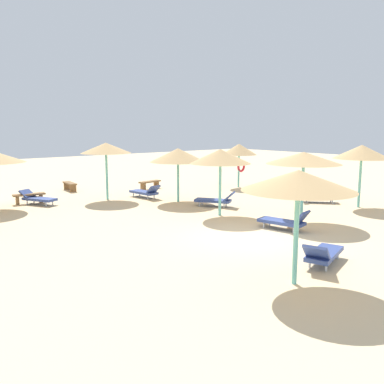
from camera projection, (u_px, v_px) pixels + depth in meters
The scene contains 18 objects.
ground_plane at pixel (247, 237), 14.16m from camera, with size 80.00×80.00×0.00m, color beige.
parasol_0 at pixel (178, 155), 20.43m from camera, with size 2.81×2.81×2.69m.
parasol_1 at pixel (362, 152), 18.96m from camera, with size 2.57×2.57×2.92m.
parasol_2 at pixel (239, 150), 25.36m from camera, with size 2.21×2.21×2.70m.
parasol_3 at pixel (298, 181), 9.58m from camera, with size 2.68×2.68×2.78m.
parasol_4 at pixel (304, 158), 15.96m from camera, with size 2.90×2.90×2.79m.
parasol_6 at pixel (220, 157), 17.21m from camera, with size 2.57×2.57×2.83m.
parasol_7 at pixel (106, 148), 21.01m from camera, with size 2.58×2.58×2.94m.
lounger_0 at pixel (145, 192), 21.84m from camera, with size 0.87×1.94×0.75m.
lounger_1 at pixel (316, 196), 20.54m from camera, with size 1.71×1.82×0.77m.
lounger_2 at pixel (267, 187), 23.77m from camera, with size 2.01×1.01×0.61m.
lounger_3 at pixel (323, 254), 11.29m from camera, with size 1.98×1.17×0.75m.
lounger_4 at pixel (285, 221), 15.10m from camera, with size 1.00×1.94×0.80m.
lounger_5 at pixel (37, 198), 19.97m from camera, with size 1.42×1.98×0.69m.
lounger_6 at pixel (216, 200), 19.49m from camera, with size 1.56×1.92×0.74m.
bench_0 at pixel (29, 197), 20.24m from camera, with size 1.54×0.59×0.49m.
bench_1 at pixel (70, 185), 24.23m from camera, with size 0.53×1.53×0.49m.
bench_2 at pixel (150, 183), 24.92m from camera, with size 1.55×0.66×0.49m.
Camera 1 is at (-10.17, -9.43, 3.79)m, focal length 38.46 mm.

